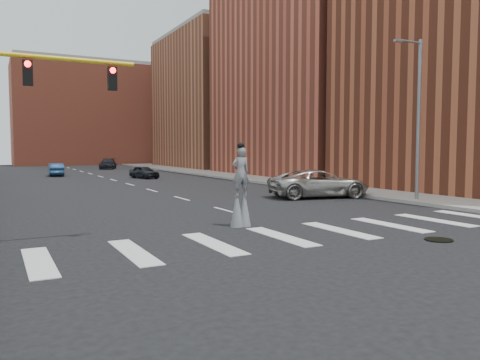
% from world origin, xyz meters
% --- Properties ---
extents(ground_plane, '(160.00, 160.00, 0.00)m').
position_xyz_m(ground_plane, '(0.00, 0.00, 0.00)').
color(ground_plane, black).
rests_on(ground_plane, ground).
extents(sidewalk_right, '(5.00, 90.00, 0.18)m').
position_xyz_m(sidewalk_right, '(12.50, 25.00, 0.09)').
color(sidewalk_right, gray).
rests_on(sidewalk_right, ground).
extents(manhole, '(0.90, 0.90, 0.04)m').
position_xyz_m(manhole, '(3.00, -2.00, 0.02)').
color(manhole, black).
rests_on(manhole, ground).
extents(building_mid, '(16.00, 22.00, 24.00)m').
position_xyz_m(building_mid, '(22.00, 30.00, 12.00)').
color(building_mid, '#B04E37').
rests_on(building_mid, ground).
extents(building_far, '(16.00, 22.00, 20.00)m').
position_xyz_m(building_far, '(22.00, 54.00, 10.00)').
color(building_far, '#A45A3C').
rests_on(building_far, ground).
extents(building_backdrop, '(26.00, 14.00, 18.00)m').
position_xyz_m(building_backdrop, '(6.00, 78.00, 9.00)').
color(building_backdrop, '#B04E37').
rests_on(building_backdrop, ground).
extents(streetlight, '(2.05, 0.20, 9.00)m').
position_xyz_m(streetlight, '(10.90, 6.00, 4.90)').
color(streetlight, slate).
rests_on(streetlight, ground).
extents(traffic_signal, '(5.30, 0.23, 6.20)m').
position_xyz_m(traffic_signal, '(-9.78, 3.00, 4.15)').
color(traffic_signal, black).
rests_on(traffic_signal, ground).
extents(stilt_performer, '(0.84, 0.55, 3.28)m').
position_xyz_m(stilt_performer, '(-1.53, 3.50, 1.37)').
color(stilt_performer, '#362515').
rests_on(stilt_performer, ground).
extents(suv_crossing, '(6.62, 4.10, 1.71)m').
position_xyz_m(suv_crossing, '(7.74, 10.66, 0.86)').
color(suv_crossing, '#AEABA4').
rests_on(suv_crossing, ground).
extents(car_near, '(2.52, 3.96, 1.25)m').
position_xyz_m(car_near, '(3.24, 32.97, 0.63)').
color(car_near, black).
rests_on(car_near, ground).
extents(car_mid, '(1.71, 4.24, 1.37)m').
position_xyz_m(car_mid, '(-4.01, 41.32, 0.68)').
color(car_mid, navy).
rests_on(car_mid, ground).
extents(car_far, '(3.57, 5.49, 1.48)m').
position_xyz_m(car_far, '(4.54, 55.54, 0.74)').
color(car_far, black).
rests_on(car_far, ground).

